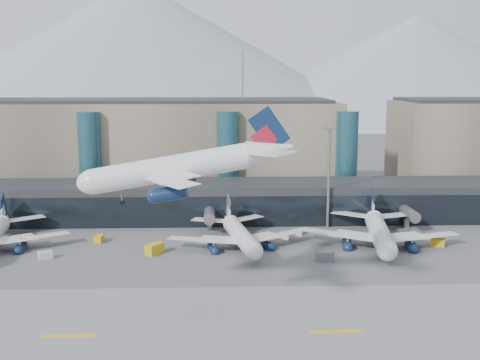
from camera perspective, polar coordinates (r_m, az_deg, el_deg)
name	(u,v)px	position (r m, az deg, el deg)	size (l,w,h in m)	color
ground	(206,298)	(107.18, -3.25, -11.06)	(900.00, 900.00, 0.00)	#515154
runway_strip	(204,334)	(93.33, -3.44, -14.35)	(400.00, 40.00, 0.04)	slate
runway_markings	(204,334)	(93.32, -3.45, -14.34)	(128.00, 1.00, 0.02)	gold
concourse	(210,201)	(161.29, -2.86, -2.03)	(170.00, 27.00, 10.00)	black
terminal_main	(132,148)	(193.38, -10.19, 2.97)	(130.00, 30.00, 31.00)	gray
teal_towers	(159,160)	(176.61, -7.68, 1.92)	(116.40, 19.40, 46.00)	#225261
mountain_ridge	(236,65)	(480.29, -0.43, 10.81)	(910.00, 400.00, 110.00)	gray
lightmast_mid	(329,172)	(152.49, 8.41, 0.79)	(3.00, 1.20, 25.60)	slate
hero_jet	(192,159)	(92.76, -4.55, 1.97)	(34.72, 35.48, 11.44)	silver
jet_parked_mid	(238,228)	(136.82, -0.18, -4.57)	(33.29, 33.75, 10.89)	silver
jet_parked_right	(378,224)	(141.57, 12.97, -4.11)	(37.69, 37.88, 12.27)	silver
veh_a	(45,255)	(134.40, -17.98, -6.80)	(2.88, 1.62, 1.62)	beige
veh_b	(99,239)	(144.11, -13.22, -5.44)	(2.83, 1.74, 1.63)	gold
veh_c	(325,256)	(127.65, 8.06, -7.18)	(3.69, 1.95, 2.05)	#545359
veh_d	(300,232)	(147.60, 5.70, -4.91)	(2.44, 1.31, 1.40)	beige
veh_e	(437,242)	(144.30, 18.22, -5.64)	(3.11, 1.76, 1.76)	gold
veh_g	(286,236)	(143.60, 4.37, -5.28)	(2.62, 1.53, 1.53)	beige
veh_h	(155,249)	(132.57, -8.09, -6.48)	(4.12, 2.17, 2.28)	gold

